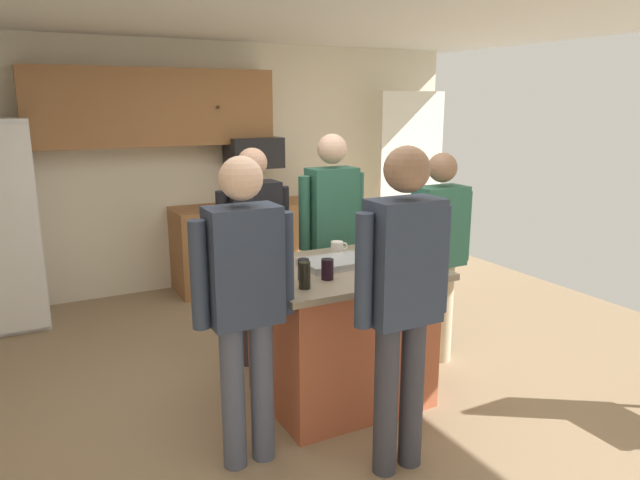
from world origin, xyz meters
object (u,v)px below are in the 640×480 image
Objects in this scene: mug_ceramic_white at (365,268)px; tumbler_amber at (272,255)px; person_elder_center at (439,246)px; person_guest_by_door at (245,294)px; person_guest_right at (403,290)px; person_guest_left at (254,243)px; kitchen_island at (341,333)px; glass_short_whisky at (303,269)px; microwave_over_range at (254,153)px; serving_tray at (335,262)px; person_host_foreground at (332,227)px; glass_stout_tall at (327,269)px; glass_dark_ale at (305,275)px; mug_blue_stoneware at (337,248)px.

tumbler_amber is at bearing 133.62° from mug_ceramic_white.
person_guest_by_door is (-1.73, -0.54, 0.06)m from person_elder_center.
tumbler_amber is at bearing -12.07° from person_elder_center.
person_guest_left is at bearing 14.04° from person_guest_right.
glass_short_whisky reaches higher than kitchen_island.
microwave_over_range is 3.01m from mug_ceramic_white.
serving_tray is at bearing 100.39° from mug_ceramic_white.
glass_short_whisky is (-0.05, -0.93, 0.04)m from person_guest_left.
person_guest_by_door is (-0.82, -0.40, 0.53)m from kitchen_island.
person_host_foreground is (-0.11, -1.93, -0.44)m from microwave_over_range.
person_guest_left is (-0.75, -1.91, -0.49)m from microwave_over_range.
person_host_foreground is 1.15m from glass_short_whisky.
person_elder_center reaches higher than serving_tray.
glass_dark_ale is at bearing -155.07° from glass_stout_tall.
person_guest_by_door is 10.92× the size of glass_dark_ale.
person_guest_by_door reaches higher than kitchen_island.
tumbler_amber is at bearing 114.34° from glass_stout_tall.
microwave_over_range is 4.68× the size of mug_ceramic_white.
mug_blue_stoneware is (0.25, 1.13, -0.06)m from person_guest_right.
kitchen_island is 7.65× the size of tumbler_amber.
mug_ceramic_white is at bearing -2.62° from person_guest_left.
person_elder_center is at bearing 66.09° from person_host_foreground.
person_host_foreground is 11.06× the size of glass_dark_ale.
mug_blue_stoneware is at bearing 54.83° from glass_stout_tall.
mug_blue_stoneware is at bearing 79.08° from mug_ceramic_white.
person_guest_left is at bearing 87.02° from glass_short_whisky.
person_guest_right is at bearing 34.76° from person_elder_center.
person_guest_by_door reaches higher than tumbler_amber.
person_host_foreground is (0.35, 0.77, 0.54)m from kitchen_island.
glass_dark_ale is 0.52m from serving_tray.
person_elder_center is (0.56, -0.63, -0.08)m from person_host_foreground.
glass_dark_ale reaches higher than serving_tray.
kitchen_island is (-0.46, -2.70, -0.98)m from microwave_over_range.
microwave_over_range is 2.66m from person_elder_center.
glass_stout_tall is at bearing -102.99° from microwave_over_range.
person_guest_by_door is (-1.28, -3.10, -0.45)m from microwave_over_range.
mug_ceramic_white is 0.27× the size of serving_tray.
person_host_foreground reaches higher than person_guest_left.
glass_stout_tall is (0.09, -0.99, 0.04)m from person_guest_left.
person_elder_center is 1.81m from person_guest_by_door.
person_guest_by_door is at bearing -20.41° from person_host_foreground.
person_elder_center is 3.70× the size of serving_tray.
person_guest_left is at bearing -67.18° from person_host_foreground.
glass_dark_ale is (-0.87, -2.99, -0.44)m from microwave_over_range.
person_elder_center is 12.86× the size of glass_stout_tall.
glass_short_whisky is at bearing -137.98° from mug_blue_stoneware.
tumbler_amber reaches higher than glass_short_whisky.
glass_stout_tall is 0.29× the size of serving_tray.
tumbler_amber is (-0.43, 0.45, 0.03)m from mug_ceramic_white.
glass_stout_tall is at bearing -22.98° from glass_short_whisky.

